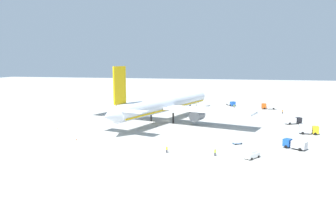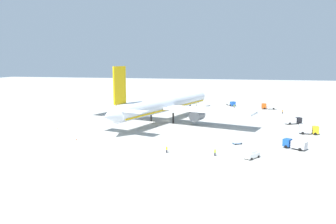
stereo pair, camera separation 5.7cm
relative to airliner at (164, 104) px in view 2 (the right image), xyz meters
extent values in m
plane|color=#9E9E99|center=(1.29, -0.34, -6.80)|extent=(600.00, 600.00, 0.00)
cylinder|color=silver|center=(1.29, -0.34, 0.27)|extent=(61.95, 24.20, 6.12)
cone|color=silver|center=(33.72, -10.22, 0.27)|extent=(6.43, 7.16, 6.00)
cone|color=silver|center=(-31.72, 9.73, 0.27)|extent=(7.55, 7.34, 5.81)
cube|color=#E5B20C|center=(-26.88, 8.25, 9.38)|extent=(5.88, 2.23, 12.10)
cube|color=silver|center=(-25.76, 13.64, 1.49)|extent=(6.87, 10.01, 0.36)
cube|color=silver|center=(-28.95, 3.16, 1.49)|extent=(6.87, 10.01, 0.36)
cube|color=silver|center=(4.03, 19.42, -0.65)|extent=(18.31, 34.45, 0.70)
cylinder|color=slate|center=(3.53, 14.35, -3.03)|extent=(6.24, 5.42, 4.06)
cube|color=silver|center=(-7.46, -18.26, -0.65)|extent=(18.31, 34.45, 0.70)
cylinder|color=slate|center=(-5.05, -13.77, -3.06)|extent=(6.87, 5.67, 4.12)
cylinder|color=black|center=(22.35, -6.76, -4.79)|extent=(0.70, 0.70, 4.01)
cylinder|color=black|center=(-0.24, 5.42, -4.79)|extent=(0.70, 0.70, 4.01)
cylinder|color=black|center=(-3.19, -4.26, -4.79)|extent=(0.70, 0.70, 4.01)
cube|color=#E5B20C|center=(1.29, -0.34, -1.41)|extent=(59.46, 23.17, 0.50)
cube|color=black|center=(6.24, -51.13, -5.34)|extent=(2.70, 2.65, 2.02)
cube|color=silver|center=(4.63, -48.04, -5.32)|extent=(3.65, 4.48, 2.06)
cube|color=black|center=(6.55, -51.73, -4.84)|extent=(1.55, 0.86, 0.89)
cylinder|color=black|center=(7.05, -50.49, -6.35)|extent=(0.68, 0.94, 0.90)
cylinder|color=black|center=(5.24, -51.43, -6.35)|extent=(0.68, 0.94, 0.90)
cylinder|color=black|center=(5.15, -46.83, -6.35)|extent=(0.68, 0.94, 0.90)
cylinder|color=black|center=(3.34, -47.77, -6.35)|extent=(0.68, 0.94, 0.90)
cube|color=yellow|center=(-12.22, -53.79, -5.20)|extent=(2.40, 1.89, 2.29)
cube|color=#B2B2B7|center=(-12.08, -50.57, -4.99)|extent=(2.48, 3.80, 2.71)
cube|color=black|center=(-12.24, -54.41, -4.63)|extent=(1.95, 0.16, 1.01)
cylinder|color=black|center=(-11.05, -53.66, -6.35)|extent=(0.34, 0.91, 0.90)
cylinder|color=black|center=(-13.37, -53.56, -6.35)|extent=(0.34, 0.91, 0.90)
cylinder|color=black|center=(-10.88, -49.84, -6.35)|extent=(0.34, 0.91, 0.90)
cylinder|color=black|center=(-13.21, -49.74, -6.35)|extent=(0.34, 0.91, 0.90)
cube|color=#BF4C14|center=(43.99, -40.41, -5.18)|extent=(2.62, 2.26, 2.34)
cube|color=silver|center=(44.35, -44.03, -5.58)|extent=(2.84, 4.41, 1.53)
cube|color=black|center=(43.92, -39.70, -4.59)|extent=(2.04, 0.29, 1.03)
cylinder|color=black|center=(42.80, -40.73, -6.35)|extent=(0.39, 0.93, 0.90)
cylinder|color=black|center=(45.22, -40.48, -6.35)|extent=(0.39, 0.93, 0.90)
cylinder|color=black|center=(43.24, -45.03, -6.35)|extent=(0.39, 0.93, 0.90)
cylinder|color=black|center=(45.65, -44.78, -6.35)|extent=(0.39, 0.93, 0.90)
cube|color=#194CA5|center=(-31.78, -42.77, -5.33)|extent=(2.80, 2.72, 2.04)
cube|color=#B2B2B7|center=(-33.59, -45.58, -5.37)|extent=(3.88, 4.39, 1.95)
cube|color=black|center=(-31.42, -42.22, -4.82)|extent=(1.55, 1.04, 0.90)
cylinder|color=black|center=(-32.77, -42.34, -6.35)|extent=(0.74, 0.92, 0.90)
cylinder|color=black|center=(-30.98, -43.50, -6.35)|extent=(0.74, 0.92, 0.90)
cylinder|color=black|center=(-34.93, -45.68, -6.35)|extent=(0.74, 0.92, 0.90)
cylinder|color=black|center=(-33.13, -46.83, -6.35)|extent=(0.74, 0.92, 0.90)
cube|color=#194CA5|center=(51.33, -24.95, -5.36)|extent=(2.88, 3.04, 1.96)
cube|color=silver|center=(54.51, -23.27, -5.33)|extent=(4.76, 4.04, 2.03)
cube|color=black|center=(50.72, -25.28, -4.87)|extent=(1.01, 1.81, 0.86)
cylinder|color=black|center=(52.07, -25.91, -6.35)|extent=(0.94, 0.69, 0.90)
cylinder|color=black|center=(50.95, -23.80, -6.35)|extent=(0.94, 0.69, 0.90)
cylinder|color=black|center=(55.84, -23.92, -6.35)|extent=(0.94, 0.69, 0.90)
cylinder|color=black|center=(54.72, -21.81, -6.35)|extent=(0.94, 0.69, 0.90)
cube|color=white|center=(-44.60, -32.96, -5.93)|extent=(4.79, 4.10, 1.10)
cube|color=white|center=(-44.79, -32.83, -5.10)|extent=(3.34, 3.02, 0.55)
cylinder|color=black|center=(-42.84, -33.05, -6.48)|extent=(0.65, 0.54, 0.64)
cylinder|color=black|center=(-43.89, -34.57, -6.48)|extent=(0.65, 0.54, 0.64)
cylinder|color=black|center=(-45.31, -31.35, -6.48)|extent=(0.65, 0.54, 0.64)
cylinder|color=black|center=(-46.36, -32.87, -6.48)|extent=(0.65, 0.54, 0.64)
cube|color=#26598C|center=(49.87, 44.82, -6.52)|extent=(2.70, 2.32, 0.15)
cylinder|color=#333338|center=(48.58, 44.13, -6.52)|extent=(0.57, 0.35, 0.08)
cube|color=silver|center=(49.87, 44.82, -5.96)|extent=(2.31, 2.03, 0.97)
cylinder|color=black|center=(49.42, 43.78, -6.60)|extent=(0.41, 0.29, 0.40)
cylinder|color=black|center=(48.76, 45.02, -6.60)|extent=(0.41, 0.29, 0.40)
cylinder|color=black|center=(50.98, 44.61, -6.60)|extent=(0.41, 0.29, 0.40)
cylinder|color=black|center=(50.32, 45.85, -6.60)|extent=(0.41, 0.29, 0.40)
cube|color=gray|center=(49.25, -12.10, -6.52)|extent=(3.18, 2.02, 0.15)
cylinder|color=#333338|center=(50.98, -12.49, -6.52)|extent=(0.60, 0.21, 0.08)
cylinder|color=black|center=(50.50, -11.66, -6.60)|extent=(0.42, 0.21, 0.40)
cylinder|color=black|center=(50.19, -13.03, -6.60)|extent=(0.42, 0.21, 0.40)
cylinder|color=black|center=(48.32, -11.16, -6.60)|extent=(0.42, 0.21, 0.40)
cylinder|color=black|center=(48.00, -12.53, -6.60)|extent=(0.42, 0.21, 0.40)
cube|color=#26598C|center=(-30.88, -29.12, -6.52)|extent=(2.48, 2.82, 0.15)
cylinder|color=#333338|center=(-31.69, -27.82, -6.52)|extent=(0.38, 0.55, 0.08)
cube|color=silver|center=(-30.88, -29.12, -5.99)|extent=(2.16, 2.41, 0.91)
cylinder|color=black|center=(-31.97, -28.70, -6.60)|extent=(0.31, 0.40, 0.40)
cylinder|color=black|center=(-30.78, -27.96, -6.60)|extent=(0.31, 0.40, 0.40)
cylinder|color=black|center=(-30.98, -30.28, -6.60)|extent=(0.31, 0.40, 0.40)
cylinder|color=black|center=(-29.79, -29.54, -6.60)|extent=(0.31, 0.40, 0.40)
cylinder|color=black|center=(-44.45, -23.83, -6.35)|extent=(0.42, 0.42, 0.88)
cylinder|color=#B2F219|center=(-44.45, -23.83, -5.58)|extent=(0.53, 0.53, 0.66)
sphere|color=#8C6647|center=(-44.45, -23.83, -5.13)|extent=(0.24, 0.24, 0.24)
cylinder|color=black|center=(31.14, -47.95, -6.36)|extent=(0.40, 0.40, 0.87)
cylinder|color=orange|center=(31.14, -47.95, -5.60)|extent=(0.50, 0.50, 0.65)
sphere|color=#8C6647|center=(31.14, -47.95, -5.16)|extent=(0.24, 0.24, 0.24)
cylinder|color=black|center=(45.53, -25.85, -6.37)|extent=(0.44, 0.44, 0.85)
cylinder|color=#B2F219|center=(45.53, -25.85, -5.63)|extent=(0.55, 0.55, 0.64)
sphere|color=#8C6647|center=(45.53, -25.85, -5.19)|extent=(0.23, 0.23, 0.23)
cylinder|color=black|center=(-44.30, -11.19, -6.36)|extent=(0.36, 0.36, 0.87)
cylinder|color=yellow|center=(-44.30, -11.19, -5.60)|extent=(0.45, 0.45, 0.65)
sphere|color=tan|center=(-44.30, -11.19, -5.15)|extent=(0.24, 0.24, 0.24)
cylinder|color=#3F3F47|center=(48.81, -5.80, -6.38)|extent=(0.45, 0.45, 0.83)
cylinder|color=yellow|center=(48.81, -5.80, -5.65)|extent=(0.56, 0.56, 0.63)
sphere|color=beige|center=(48.81, -5.80, -5.22)|extent=(0.23, 0.23, 0.23)
cone|color=orange|center=(41.30, 35.71, -6.52)|extent=(0.36, 0.36, 0.55)
cone|color=orange|center=(30.92, 38.02, -6.52)|extent=(0.36, 0.36, 0.55)
cone|color=orange|center=(-36.74, 18.80, -6.52)|extent=(0.36, 0.36, 0.55)
cone|color=orange|center=(-23.11, 33.23, -6.52)|extent=(0.36, 0.36, 0.55)
camera|label=1|loc=(-127.85, -30.47, 17.35)|focal=35.92mm
camera|label=2|loc=(-127.83, -30.53, 17.35)|focal=35.92mm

